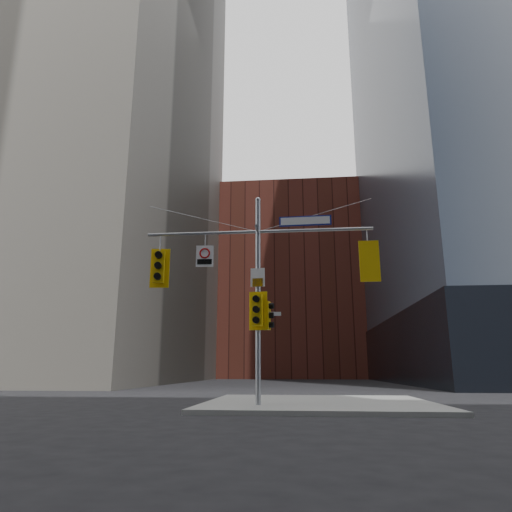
% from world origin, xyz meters
% --- Properties ---
extents(ground, '(160.00, 160.00, 0.00)m').
position_xyz_m(ground, '(0.00, 0.00, 0.00)').
color(ground, black).
rests_on(ground, ground).
extents(sidewalk_corner, '(8.00, 8.00, 0.15)m').
position_xyz_m(sidewalk_corner, '(2.00, 4.00, 0.07)').
color(sidewalk_corner, gray).
rests_on(sidewalk_corner, ground).
extents(tower_nw, '(36.00, 36.00, 80.00)m').
position_xyz_m(tower_nw, '(-28.00, 32.00, 40.00)').
color(tower_nw, gray).
rests_on(tower_nw, ground).
extents(brick_midrise, '(26.00, 20.00, 28.00)m').
position_xyz_m(brick_midrise, '(0.00, 58.00, 14.00)').
color(brick_midrise, maroon).
rests_on(brick_midrise, ground).
extents(signal_assembly, '(8.00, 0.80, 7.30)m').
position_xyz_m(signal_assembly, '(0.00, 1.99, 4.42)').
color(signal_assembly, '#94969C').
rests_on(signal_assembly, ground).
extents(traffic_light_west_arm, '(0.68, 0.59, 1.43)m').
position_xyz_m(traffic_light_west_arm, '(-3.53, 2.01, 4.80)').
color(traffic_light_west_arm, '#E4B40C').
rests_on(traffic_light_west_arm, ground).
extents(traffic_light_east_arm, '(0.67, 0.53, 1.41)m').
position_xyz_m(traffic_light_east_arm, '(3.78, 1.99, 4.80)').
color(traffic_light_east_arm, '#E4B40C').
rests_on(traffic_light_east_arm, ground).
extents(traffic_light_pole_side, '(0.40, 0.34, 0.95)m').
position_xyz_m(traffic_light_pole_side, '(0.32, 1.99, 3.03)').
color(traffic_light_pole_side, '#E4B40C').
rests_on(traffic_light_pole_side, ground).
extents(traffic_light_pole_front, '(0.62, 0.52, 1.30)m').
position_xyz_m(traffic_light_pole_front, '(0.00, 1.73, 3.19)').
color(traffic_light_pole_front, '#E4B40C').
rests_on(traffic_light_pole_front, ground).
extents(street_sign_blade, '(1.83, 0.10, 0.36)m').
position_xyz_m(street_sign_blade, '(1.67, 2.00, 6.35)').
color(street_sign_blade, navy).
rests_on(street_sign_blade, ground).
extents(regulatory_sign_arm, '(0.62, 0.09, 0.77)m').
position_xyz_m(regulatory_sign_arm, '(-1.89, 1.97, 5.17)').
color(regulatory_sign_arm, silver).
rests_on(regulatory_sign_arm, ground).
extents(regulatory_sign_pole, '(0.49, 0.09, 0.65)m').
position_xyz_m(regulatory_sign_pole, '(0.00, 1.88, 4.31)').
color(regulatory_sign_pole, silver).
rests_on(regulatory_sign_pole, ground).
extents(street_blade_ew, '(0.66, 0.09, 0.13)m').
position_xyz_m(street_blade_ew, '(0.45, 2.00, 3.09)').
color(street_blade_ew, silver).
rests_on(street_blade_ew, ground).
extents(street_blade_ns, '(0.10, 0.70, 0.14)m').
position_xyz_m(street_blade_ns, '(0.00, 2.45, 2.96)').
color(street_blade_ns, '#145926').
rests_on(street_blade_ns, ground).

